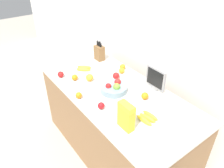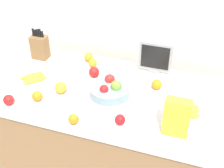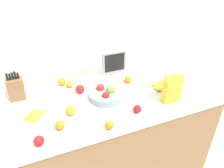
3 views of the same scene
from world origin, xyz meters
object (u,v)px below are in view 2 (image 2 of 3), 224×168
Objects in this scene: apple_front at (94,72)px; orange_mid_left at (157,85)px; apple_by_knife_block at (120,120)px; orange_back_center at (93,63)px; apple_leftmost at (9,100)px; orange_front_center at (37,96)px; banana_bunch_left at (33,78)px; banana_bunch_right at (186,110)px; fruit_bowl at (110,89)px; small_monitor at (155,57)px; orange_near_bowl at (89,57)px; orange_front_right at (61,88)px; orange_by_cereal at (74,119)px; cereal_box at (177,116)px; knife_block at (40,47)px.

apple_front is 0.49m from orange_mid_left.
apple_by_knife_block is 0.91× the size of orange_mid_left.
apple_by_knife_block is 0.98× the size of orange_back_center.
apple_leftmost is 1.03× the size of orange_front_center.
banana_bunch_left is 1.10× the size of banana_bunch_right.
fruit_bowl is at bearing -42.60° from apple_front.
orange_near_bowl is (-0.56, 0.00, -0.10)m from small_monitor.
orange_front_right is at bearing -140.56° from small_monitor.
fruit_bowl is 3.56× the size of apple_front.
orange_by_cereal is at bearing -82.27° from apple_front.
apple_by_knife_block is 0.62m from orange_front_center.
fruit_bowl is 3.90× the size of orange_near_bowl.
orange_by_cereal is (0.50, -0.04, -0.00)m from apple_leftmost.
orange_by_cereal is (-0.66, -0.34, 0.01)m from banana_bunch_right.
orange_mid_left is (0.91, 0.19, 0.02)m from banana_bunch_left.
banana_bunch_left is 0.46m from apple_front.
cereal_box is at bearing -36.62° from orange_back_center.
orange_front_center is at bearing -152.10° from orange_mid_left.
orange_near_bowl is (-0.32, 0.37, -0.00)m from fruit_bowl.
knife_block reaches higher than apple_leftmost.
apple_leftmost is at bearing -90.60° from banana_bunch_left.
banana_bunch_left is 0.29m from orange_front_right.
orange_near_bowl is (0.29, 0.39, 0.02)m from banana_bunch_left.
cereal_box is at bearing 4.30° from apple_by_knife_block.
orange_front_center is at bearing -102.67° from orange_near_bowl.
orange_back_center reaches higher than apple_by_knife_block.
small_monitor is 0.68m from cereal_box.
fruit_bowl is 4.18× the size of orange_back_center.
apple_front is at bearing 57.02° from orange_front_center.
small_monitor is 3.01× the size of orange_front_right.
orange_front_center is (-1.00, -0.20, 0.01)m from banana_bunch_right.
fruit_bowl is at bearing -49.82° from orange_near_bowl.
apple_by_knife_block is (-0.08, -0.65, -0.10)m from small_monitor.
small_monitor is at bearing 57.43° from fruit_bowl.
knife_block is at bearing -169.27° from orange_near_bowl.
banana_bunch_right is (0.31, -0.41, -0.12)m from small_monitor.
small_monitor is 3.48× the size of orange_near_bowl.
orange_back_center is (-0.49, -0.07, -0.10)m from small_monitor.
orange_back_center reaches higher than banana_bunch_left.
banana_bunch_right reaches higher than banana_bunch_left.
cereal_box is 0.57m from fruit_bowl.
apple_leftmost is at bearing -139.77° from orange_front_right.
banana_bunch_right is (1.27, -0.33, -0.08)m from knife_block.
fruit_bowl is 0.51m from orange_front_center.
orange_by_cereal is at bearing -115.49° from small_monitor.
fruit_bowl is 3.38× the size of orange_front_right.
orange_front_center is at bearing -53.71° from banana_bunch_left.
apple_by_knife_block is at bearing -96.57° from small_monitor.
orange_front_center is at bearing 158.01° from orange_by_cereal.
fruit_bowl is (-0.50, 0.25, -0.10)m from cereal_box.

